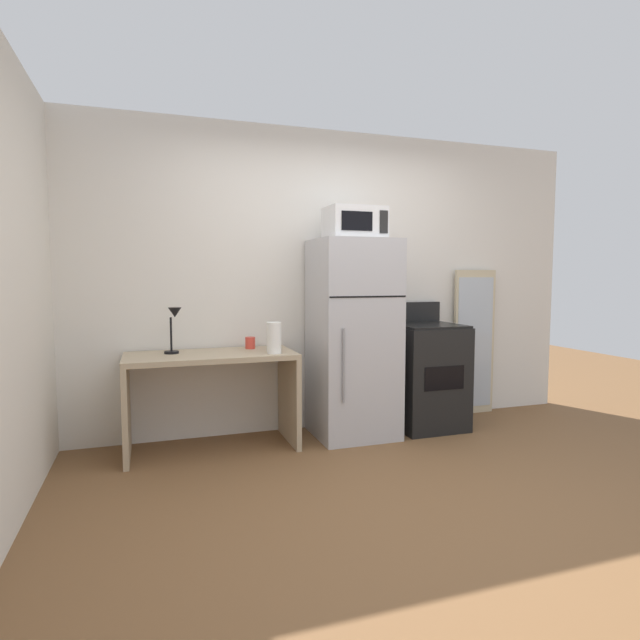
% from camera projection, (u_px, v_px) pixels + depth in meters
% --- Properties ---
extents(ground_plane, '(12.00, 12.00, 0.00)m').
position_uv_depth(ground_plane, '(414.00, 501.00, 3.06)').
color(ground_plane, brown).
extents(wall_back_white, '(5.00, 0.10, 2.60)m').
position_uv_depth(wall_back_white, '(322.00, 281.00, 4.55)').
color(wall_back_white, silver).
rests_on(wall_back_white, ground).
extents(desk, '(1.28, 0.59, 0.75)m').
position_uv_depth(desk, '(211.00, 381.00, 3.95)').
color(desk, tan).
rests_on(desk, ground).
extents(desk_lamp, '(0.14, 0.12, 0.35)m').
position_uv_depth(desk_lamp, '(174.00, 322.00, 3.89)').
color(desk_lamp, black).
rests_on(desk_lamp, desk).
extents(coffee_mug, '(0.08, 0.08, 0.09)m').
position_uv_depth(coffee_mug, '(250.00, 343.00, 4.18)').
color(coffee_mug, '#D83F33').
rests_on(coffee_mug, desk).
extents(paper_towel_roll, '(0.11, 0.11, 0.24)m').
position_uv_depth(paper_towel_roll, '(274.00, 338.00, 3.91)').
color(paper_towel_roll, white).
rests_on(paper_towel_roll, desk).
extents(refrigerator, '(0.65, 0.64, 1.64)m').
position_uv_depth(refrigerator, '(353.00, 339.00, 4.28)').
color(refrigerator, '#B7B7BC').
rests_on(refrigerator, ground).
extents(microwave, '(0.46, 0.35, 0.26)m').
position_uv_depth(microwave, '(355.00, 223.00, 4.18)').
color(microwave, silver).
rests_on(microwave, refrigerator).
extents(oven_range, '(0.58, 0.61, 1.10)m').
position_uv_depth(oven_range, '(426.00, 375.00, 4.54)').
color(oven_range, black).
rests_on(oven_range, ground).
extents(leaning_mirror, '(0.44, 0.03, 1.40)m').
position_uv_depth(leaning_mirror, '(474.00, 342.00, 4.98)').
color(leaning_mirror, '#C6B793').
rests_on(leaning_mirror, ground).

